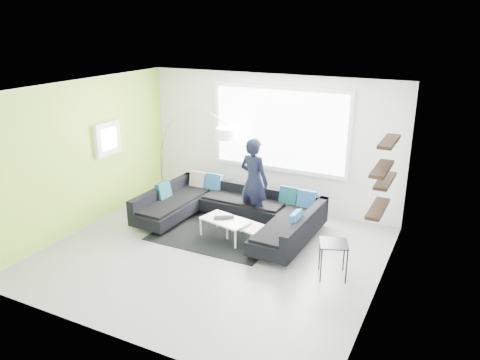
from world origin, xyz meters
name	(u,v)px	position (x,y,z in m)	size (l,w,h in m)	color
ground	(213,253)	(0.00, 0.00, 0.00)	(5.50, 5.50, 0.00)	slate
room_shell	(219,149)	(0.04, 0.21, 1.81)	(5.54, 5.04, 2.82)	silver
sectional_sofa	(229,213)	(-0.22, 1.02, 0.31)	(3.32, 2.11, 0.70)	black
rug	(216,234)	(-0.31, 0.69, 0.01)	(2.23, 1.62, 0.01)	black
coffee_table	(237,230)	(0.13, 0.66, 0.19)	(1.13, 0.66, 0.37)	white
arc_lamp	(160,151)	(-2.45, 1.97, 1.03)	(1.90, 0.52, 2.05)	silver
side_table	(333,260)	(2.05, 0.18, 0.29)	(0.42, 0.42, 0.58)	black
person	(254,181)	(0.08, 1.50, 0.86)	(0.70, 0.54, 1.72)	black
laptop	(224,219)	(-0.10, 0.62, 0.38)	(0.44, 0.40, 0.03)	black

